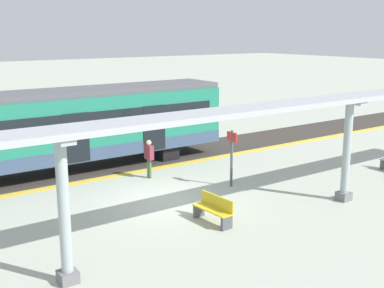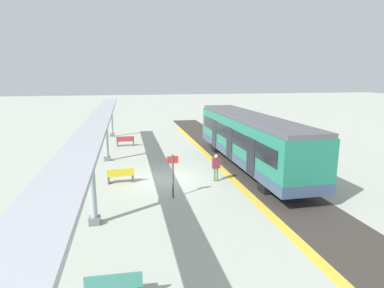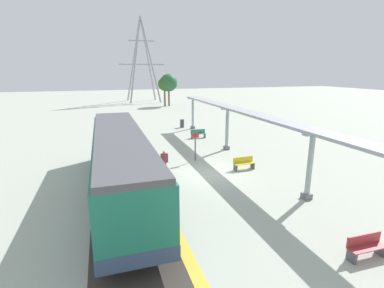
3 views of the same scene
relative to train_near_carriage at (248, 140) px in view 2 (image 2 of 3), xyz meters
The scene contains 13 objects.
ground_plane 6.11m from the train_near_carriage, 14.73° to the left, with size 176.00×176.00×0.00m, color #A9AF9E.
tactile_edge_strip 2.98m from the train_near_carriage, 39.02° to the left, with size 0.47×37.88×0.01m, color gold.
trackbed 2.36m from the train_near_carriage, 90.22° to the left, with size 3.20×49.88×0.01m, color #38332D.
train_near_carriage is the anchor object (origin of this frame).
canopy_pillar_nearest 16.05m from the train_near_carriage, 54.87° to the right, with size 1.10×0.44×3.57m.
canopy_pillar_second 9.90m from the train_near_carriage, 21.11° to the right, with size 1.10×0.44×3.57m.
canopy_pillar_third 11.37m from the train_near_carriage, 35.69° to the left, with size 1.10×0.44×3.57m.
canopy_beam 9.53m from the train_near_carriage, ahead, with size 1.20×30.06×0.16m, color #A8AAB2.
bench_near_end 11.56m from the train_near_carriage, 46.17° to the right, with size 1.51×0.46×0.86m.
bench_mid_platform 14.21m from the train_near_carriage, 54.09° to the left, with size 1.51×0.49×0.86m.
bench_far_end 8.50m from the train_near_carriage, 11.03° to the left, with size 1.52×0.51×0.86m.
platform_info_sign 7.22m from the train_near_carriage, 38.01° to the left, with size 0.56×0.10×2.20m.
passenger_waiting_near_edge 3.86m from the train_near_carriage, 39.96° to the left, with size 0.46×0.21×1.58m.
Camera 2 is at (2.16, 17.72, 5.91)m, focal length 29.69 mm.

